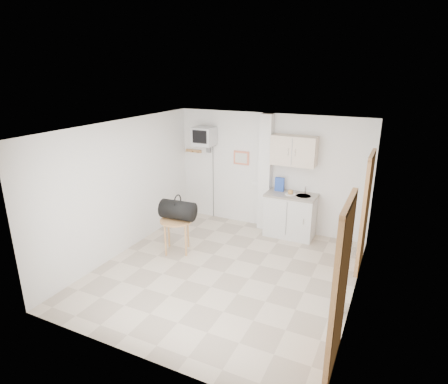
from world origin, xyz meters
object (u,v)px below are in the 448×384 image
at_px(round_table, 176,224).
at_px(duffel_bag, 178,210).
at_px(water_bottle, 340,304).
at_px(crt_television, 204,137).

height_order(round_table, duffel_bag, duffel_bag).
bearing_deg(water_bottle, crt_television, 145.97).
bearing_deg(crt_television, duffel_bag, -79.54).
xyz_separation_m(round_table, water_bottle, (3.14, -0.63, -0.42)).
xyz_separation_m(crt_television, round_table, (0.29, -1.68, -1.37)).
bearing_deg(round_table, crt_television, 99.69).
height_order(round_table, water_bottle, round_table).
relative_size(round_table, water_bottle, 1.93).
height_order(duffel_bag, water_bottle, duffel_bag).
distance_m(round_table, duffel_bag, 0.27).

